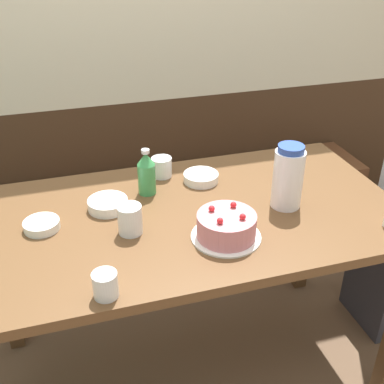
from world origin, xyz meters
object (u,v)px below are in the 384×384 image
at_px(birthday_cake, 226,227).
at_px(bowl_rice_small, 108,204).
at_px(glass_shot_small, 162,167).
at_px(soju_bottle, 146,173).
at_px(water_pitcher, 288,177).
at_px(bench_seat, 146,220).
at_px(glass_tumbler_short, 130,219).
at_px(glass_water_tall, 105,285).
at_px(bowl_soup_white, 42,225).
at_px(bowl_side_dish, 201,177).

xyz_separation_m(birthday_cake, bowl_rice_small, (-0.33, 0.28, -0.02)).
xyz_separation_m(bowl_rice_small, glass_shot_small, (0.24, 0.19, 0.02)).
bearing_deg(glass_shot_small, soju_bottle, -125.98).
bearing_deg(water_pitcher, glass_shot_small, 136.92).
relative_size(bench_seat, glass_tumbler_short, 25.36).
distance_m(glass_water_tall, glass_shot_small, 0.70).
relative_size(bench_seat, water_pitcher, 10.74).
relative_size(soju_bottle, bowl_rice_small, 1.26).
relative_size(birthday_cake, bowl_soup_white, 1.92).
distance_m(bowl_rice_small, glass_tumbler_short, 0.17).
bearing_deg(soju_bottle, bowl_soup_white, -160.63).
bearing_deg(bench_seat, glass_tumbler_short, -103.26).
relative_size(bowl_rice_small, glass_water_tall, 1.87).
bearing_deg(glass_tumbler_short, bowl_side_dish, 39.19).
bearing_deg(glass_tumbler_short, bowl_rice_small, 106.82).
height_order(bench_seat, birthday_cake, birthday_cake).
height_order(water_pitcher, glass_tumbler_short, water_pitcher).
height_order(glass_water_tall, glass_shot_small, glass_shot_small).
bearing_deg(bowl_rice_small, glass_shot_small, 37.86).
height_order(bowl_soup_white, glass_shot_small, glass_shot_small).
xyz_separation_m(water_pitcher, glass_tumbler_short, (-0.55, -0.01, -0.06)).
relative_size(bench_seat, glass_water_tall, 33.37).
xyz_separation_m(soju_bottle, glass_tumbler_short, (-0.11, -0.24, -0.03)).
xyz_separation_m(water_pitcher, glass_shot_small, (-0.36, 0.34, -0.07)).
bearing_deg(soju_bottle, bowl_rice_small, -155.42).
relative_size(glass_tumbler_short, glass_shot_small, 1.23).
bearing_deg(glass_shot_small, glass_tumbler_short, -118.32).
xyz_separation_m(soju_bottle, glass_shot_small, (0.08, 0.11, -0.04)).
bearing_deg(glass_tumbler_short, bench_seat, 76.74).
bearing_deg(glass_tumbler_short, glass_water_tall, -112.97).
relative_size(soju_bottle, glass_water_tall, 2.37).
xyz_separation_m(bowl_side_dish, glass_tumbler_short, (-0.32, -0.26, 0.03)).
distance_m(birthday_cake, bowl_soup_white, 0.60).
xyz_separation_m(birthday_cake, water_pitcher, (0.27, 0.13, 0.07)).
relative_size(bowl_side_dish, glass_shot_small, 1.69).
bearing_deg(glass_shot_small, bench_seat, 87.78).
distance_m(soju_bottle, bowl_rice_small, 0.18).
bearing_deg(bowl_soup_white, bowl_side_dish, 15.03).
relative_size(bench_seat, bowl_soup_white, 21.12).
height_order(bowl_soup_white, bowl_side_dish, bowl_side_dish).
xyz_separation_m(bowl_rice_small, glass_water_tall, (-0.07, -0.44, 0.02)).
distance_m(bowl_soup_white, bowl_rice_small, 0.23).
bearing_deg(bowl_soup_white, soju_bottle, 19.37).
bearing_deg(glass_shot_small, birthday_cake, -78.35).
relative_size(water_pitcher, bowl_rice_small, 1.66).
distance_m(water_pitcher, glass_water_tall, 0.73).
relative_size(bench_seat, soju_bottle, 14.10).
height_order(birthday_cake, soju_bottle, soju_bottle).
distance_m(bowl_rice_small, glass_water_tall, 0.45).
xyz_separation_m(bench_seat, bowl_soup_white, (-0.48, -0.79, 0.56)).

